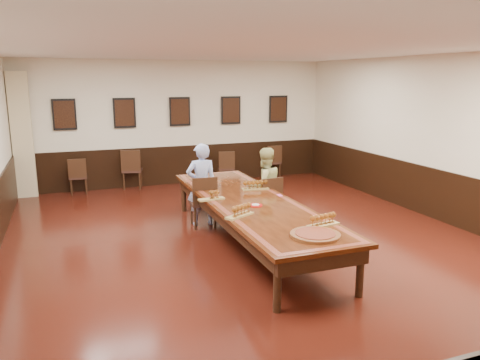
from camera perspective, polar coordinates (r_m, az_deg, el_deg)
name	(u,v)px	position (r m, az deg, el deg)	size (l,w,h in m)	color
floor	(250,244)	(8.02, 1.26, -7.78)	(8.00, 10.00, 0.02)	black
ceiling	(251,48)	(7.55, 1.38, 15.83)	(8.00, 10.00, 0.02)	white
wall_back	(180,123)	(12.38, -7.39, 6.91)	(8.00, 0.02, 3.20)	beige
wall_right	(444,139)	(9.83, 23.65, 4.59)	(0.02, 10.00, 3.20)	beige
chair_man	(203,201)	(8.80, -4.54, -2.57)	(0.46, 0.50, 0.98)	#331D16
chair_woman	(267,200)	(8.93, 3.31, -2.48)	(0.44, 0.48, 0.94)	#331D16
spare_chair_a	(78,176)	(11.94, -19.13, 0.50)	(0.41, 0.45, 0.88)	#331D16
spare_chair_b	(132,169)	(12.10, -13.01, 1.33)	(0.47, 0.52, 1.01)	#331D16
spare_chair_c	(226,167)	(12.37, -1.68, 1.58)	(0.41, 0.45, 0.88)	#331D16
spare_chair_d	(272,161)	(13.18, 3.87, 2.31)	(0.43, 0.47, 0.92)	#331D16
person_man	(202,185)	(8.83, -4.71, -0.56)	(0.57, 0.38, 1.57)	#5272CE
person_woman	(265,186)	(8.95, 3.01, -0.70)	(0.73, 0.57, 1.47)	#C6C57C
pink_phone	(280,195)	(8.14, 4.87, -1.88)	(0.07, 0.13, 0.01)	#F852A7
curtain	(22,136)	(11.92, -25.03, 4.93)	(0.45, 0.18, 2.90)	beige
wainscoting	(250,215)	(7.86, 1.28, -4.29)	(8.00, 10.00, 1.00)	black
conference_table	(250,209)	(7.83, 1.28, -3.51)	(1.40, 5.00, 0.76)	black
posters	(180,112)	(12.28, -7.35, 8.28)	(6.14, 0.04, 0.74)	black
flight_a	(212,195)	(7.83, -3.39, -1.89)	(0.45, 0.16, 0.17)	olive
flight_b	(255,185)	(8.53, 1.88, -0.64)	(0.50, 0.21, 0.18)	olive
flight_c	(240,211)	(6.89, 0.01, -3.81)	(0.50, 0.36, 0.18)	olive
flight_d	(323,220)	(6.55, 10.12, -4.86)	(0.50, 0.23, 0.18)	olive
red_plate_grp	(256,205)	(7.47, 1.90, -3.11)	(0.22, 0.22, 0.03)	#BB0E0C
carved_platter	(315,235)	(6.13, 9.16, -6.62)	(0.73, 0.73, 0.05)	#522710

